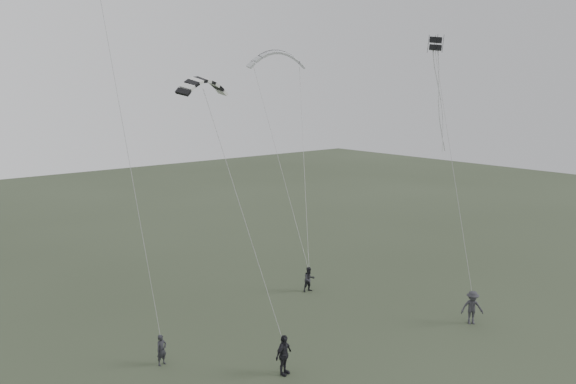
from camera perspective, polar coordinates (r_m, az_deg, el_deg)
ground at (r=28.90m, az=5.21°, el=-15.90°), size 140.00×140.00×0.00m
flyer_left at (r=27.96m, az=-12.72°, el=-15.37°), size 0.60×0.45×1.48m
flyer_right at (r=36.36m, az=2.17°, el=-8.86°), size 0.89×0.76×1.62m
flyer_center at (r=26.41m, az=-0.44°, el=-16.22°), size 1.19×0.74×1.89m
flyer_far at (r=33.15m, az=18.20°, el=-11.08°), size 1.38×1.32×1.89m
kite_pale_large at (r=42.58m, az=-1.17°, el=14.02°), size 4.43×3.22×1.92m
kite_striped at (r=27.51m, az=-8.65°, el=11.22°), size 2.99×1.60×1.28m
kite_box at (r=35.59m, az=14.77°, el=14.36°), size 1.02×1.04×0.81m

